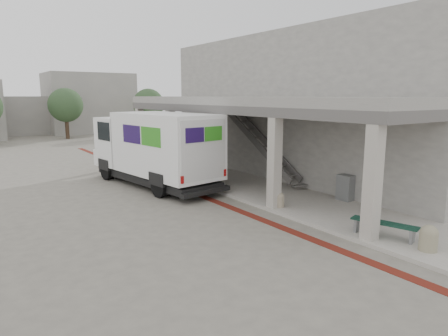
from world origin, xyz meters
TOP-DOWN VIEW (x-y plane):
  - ground at (0.00, 0.00)m, footprint 120.00×120.00m
  - bike_lane_stripe at (1.00, 2.00)m, footprint 0.35×40.00m
  - sidewalk at (4.00, 0.00)m, footprint 4.40×28.00m
  - transit_building at (6.83, 4.50)m, footprint 7.60×17.00m
  - distant_backdrop at (-2.84, 35.89)m, footprint 28.00×10.00m
  - tree_mid at (2.00, 30.00)m, footprint 3.20×3.20m
  - tree_right at (10.00, 29.00)m, footprint 3.20×3.20m
  - fedex_truck at (0.29, 6.68)m, footprint 3.37×8.03m
  - bench at (2.60, -3.62)m, footprint 0.90×1.86m
  - bollard_near at (2.63, -4.88)m, footprint 0.46×0.46m
  - bollard_far at (2.27, 0.39)m, footprint 0.36×0.36m
  - utility_cabinet at (5.00, -0.34)m, footprint 0.48×0.62m

SIDE VIEW (x-z plane):
  - ground at x=0.00m, z-range 0.00..0.00m
  - bike_lane_stripe at x=1.00m, z-range 0.00..0.01m
  - sidewalk at x=4.00m, z-range 0.00..0.12m
  - bollard_far at x=2.27m, z-range 0.12..0.66m
  - bench at x=2.60m, z-range 0.21..0.64m
  - bollard_near at x=2.63m, z-range 0.12..0.81m
  - utility_cabinet at x=5.00m, z-range 0.12..1.10m
  - fedex_truck at x=0.29m, z-range 0.11..3.43m
  - distant_backdrop at x=-2.84m, z-range -0.55..5.95m
  - tree_mid at x=2.00m, z-range 0.78..5.58m
  - tree_right at x=10.00m, z-range 0.78..5.58m
  - transit_building at x=6.83m, z-range -0.10..6.90m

